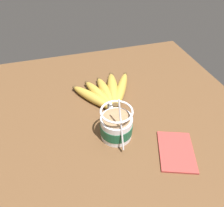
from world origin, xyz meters
The scene contains 4 objects.
table centered at (0.00, 0.00, 1.57)cm, with size 93.81×93.81×3.14cm.
coffee_mug centered at (-5.71, -0.45, 7.10)cm, with size 15.15×9.33×15.30cm.
banana_bunch centered at (12.68, -2.21, 4.90)cm, with size 21.93×23.68×4.13cm.
napkin centered at (-16.26, -14.21, 3.44)cm, with size 15.90×13.51×0.60cm.
Camera 1 is at (-46.49, 13.12, 53.09)cm, focal length 35.00 mm.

